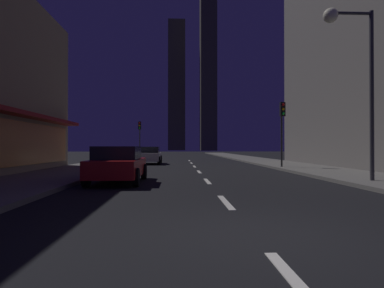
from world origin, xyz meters
TOP-DOWN VIEW (x-y plane):
  - ground_plane at (0.00, 32.00)m, footprint 78.00×136.00m
  - sidewalk_right at (7.00, 32.00)m, footprint 4.00×76.00m
  - sidewalk_left at (-7.00, 32.00)m, footprint 4.00×76.00m
  - lane_marking_center at (0.00, 13.60)m, footprint 0.16×33.40m
  - skyscraper_distant_tall at (-1.58, 143.47)m, footprint 7.54×7.50m
  - skyscraper_distant_mid at (11.25, 128.68)m, footprint 6.44×8.51m
  - car_parked_near at (-3.60, 8.01)m, footprint 1.98×4.24m
  - car_parked_far at (-3.60, 22.69)m, footprint 1.98×4.24m
  - fire_hydrant_far_left at (-5.90, 21.94)m, footprint 0.42×0.30m
  - traffic_light_near_right at (5.50, 15.75)m, footprint 0.32×0.48m
  - traffic_light_far_left at (-5.50, 32.37)m, footprint 0.32×0.48m
  - street_lamp_right at (5.38, 7.08)m, footprint 1.96×0.56m

SIDE VIEW (x-z plane):
  - ground_plane at x=0.00m, z-range -0.10..0.00m
  - lane_marking_center at x=0.00m, z-range 0.00..0.01m
  - sidewalk_right at x=7.00m, z-range 0.00..0.15m
  - sidewalk_left at x=-7.00m, z-range 0.00..0.15m
  - fire_hydrant_far_left at x=-5.90m, z-range 0.13..0.78m
  - car_parked_near at x=-3.60m, z-range 0.02..1.47m
  - car_parked_far at x=-3.60m, z-range 0.02..1.47m
  - traffic_light_near_right at x=5.50m, z-range 1.09..5.29m
  - traffic_light_far_left at x=-5.50m, z-range 1.09..5.29m
  - street_lamp_right at x=5.38m, z-range 1.78..8.36m
  - skyscraper_distant_tall at x=-1.58m, z-range 0.00..57.79m
  - skyscraper_distant_mid at x=11.25m, z-range 0.00..72.42m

